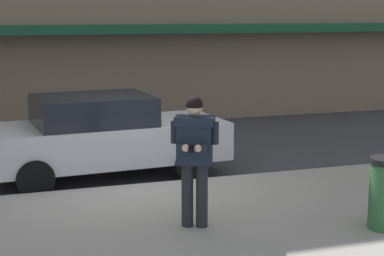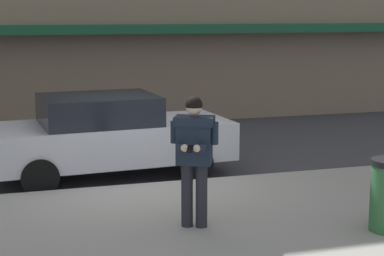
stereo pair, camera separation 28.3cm
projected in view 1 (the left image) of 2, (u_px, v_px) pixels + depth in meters
ground_plane at (130, 189)px, 11.17m from camera, size 80.00×80.00×0.00m
sidewalk at (248, 231)px, 8.82m from camera, size 32.00×5.30×0.14m
curb_paint_line at (183, 183)px, 11.53m from camera, size 28.00×0.12×0.01m
parked_sedan_mid at (101, 136)px, 11.83m from camera, size 4.62×2.17×1.54m
man_texting_on_phone at (195, 147)px, 8.60m from camera, size 0.62×0.65×1.81m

